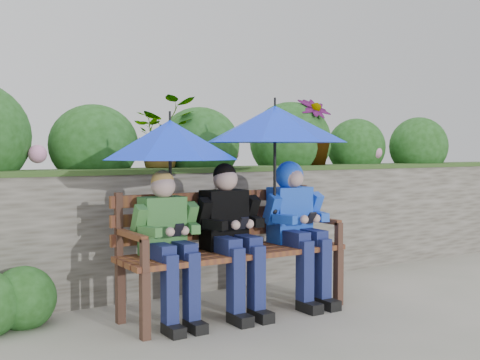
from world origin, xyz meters
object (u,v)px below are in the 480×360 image
boy_middle (231,230)px  umbrella_right (275,124)px  boy_left (168,238)px  park_bench (230,242)px  boy_right (296,218)px  umbrella_left (170,140)px

boy_middle → umbrella_right: bearing=2.5°
boy_left → park_bench: bearing=7.7°
park_bench → boy_left: (-0.53, -0.07, 0.09)m
boy_left → boy_middle: (0.49, -0.00, 0.02)m
boy_middle → umbrella_right: (0.39, 0.02, 0.76)m
boy_left → boy_right: size_ratio=0.96×
boy_middle → boy_right: boy_right is taller
umbrella_left → park_bench: bearing=2.3°
boy_right → umbrella_right: bearing=178.4°
park_bench → boy_left: 0.54m
boy_middle → boy_right: 0.60m
boy_left → boy_middle: boy_middle is taller
boy_left → boy_middle: size_ratio=0.96×
umbrella_left → boy_middle: bearing=-7.1°
boy_middle → umbrella_left: bearing=172.9°
umbrella_left → umbrella_right: (0.84, -0.04, 0.12)m
boy_right → umbrella_left: 1.20m
boy_left → umbrella_left: (0.04, 0.05, 0.66)m
boy_left → boy_right: boy_right is taller
park_bench → boy_middle: 0.13m
boy_right → umbrella_left: umbrella_left is taller
boy_middle → boy_right: (0.60, 0.01, 0.04)m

